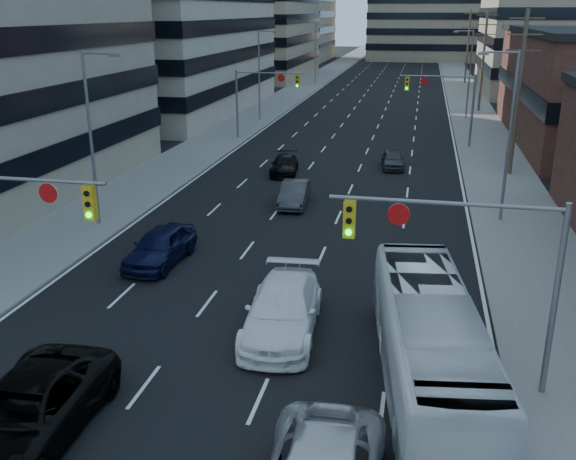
{
  "coord_description": "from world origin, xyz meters",
  "views": [
    {
      "loc": [
        5.95,
        -9.69,
        10.91
      ],
      "look_at": [
        0.8,
        15.09,
        2.2
      ],
      "focal_mm": 40.0,
      "sensor_mm": 36.0,
      "label": 1
    }
  ],
  "objects_px": {
    "transit_bus": "(430,345)",
    "sedan_blue": "(160,246)",
    "black_pickup": "(25,412)",
    "white_van": "(283,310)"
  },
  "relations": [
    {
      "from": "black_pickup",
      "to": "sedan_blue",
      "type": "bearing_deg",
      "value": 95.08
    },
    {
      "from": "sedan_blue",
      "to": "white_van",
      "type": "bearing_deg",
      "value": -35.2
    },
    {
      "from": "white_van",
      "to": "sedan_blue",
      "type": "relative_size",
      "value": 1.24
    },
    {
      "from": "black_pickup",
      "to": "transit_bus",
      "type": "relative_size",
      "value": 0.57
    },
    {
      "from": "white_van",
      "to": "sedan_blue",
      "type": "xyz_separation_m",
      "value": [
        -6.8,
        5.33,
        -0.05
      ]
    },
    {
      "from": "transit_bus",
      "to": "black_pickup",
      "type": "bearing_deg",
      "value": -163.94
    },
    {
      "from": "transit_bus",
      "to": "sedan_blue",
      "type": "relative_size",
      "value": 2.26
    },
    {
      "from": "sedan_blue",
      "to": "transit_bus",
      "type": "bearing_deg",
      "value": -31.22
    },
    {
      "from": "white_van",
      "to": "transit_bus",
      "type": "height_order",
      "value": "transit_bus"
    },
    {
      "from": "white_van",
      "to": "sedan_blue",
      "type": "height_order",
      "value": "white_van"
    }
  ]
}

